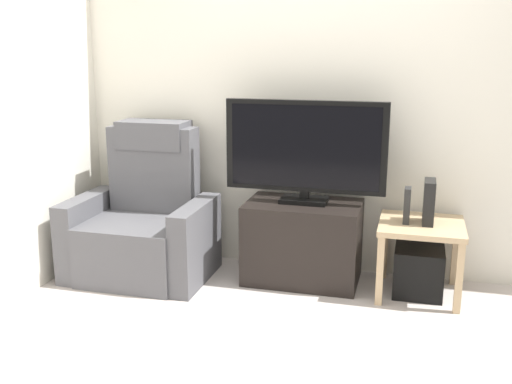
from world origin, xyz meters
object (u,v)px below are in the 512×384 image
(recliner_armchair, at_px, (144,223))
(side_table, at_px, (421,235))
(game_console, at_px, (429,202))
(book_upright, at_px, (407,205))
(tv_stand, at_px, (303,242))
(television, at_px, (305,149))
(subwoofer_box, at_px, (418,271))

(recliner_armchair, relative_size, side_table, 2.00)
(recliner_armchair, distance_m, game_console, 1.97)
(book_upright, bearing_deg, side_table, 11.31)
(side_table, bearing_deg, recliner_armchair, -176.48)
(side_table, relative_size, game_console, 1.90)
(tv_stand, bearing_deg, game_console, -1.90)
(television, distance_m, subwoofer_box, 1.11)
(game_console, bearing_deg, side_table, -164.05)
(tv_stand, relative_size, game_console, 2.75)
(television, height_order, subwoofer_box, television)
(television, distance_m, side_table, 0.95)
(recliner_armchair, distance_m, subwoofer_box, 1.93)
(television, relative_size, book_upright, 4.70)
(tv_stand, height_order, side_table, tv_stand)
(tv_stand, distance_m, game_console, 0.90)
(television, xyz_separation_m, subwoofer_box, (0.79, -0.06, -0.77))
(tv_stand, xyz_separation_m, side_table, (0.79, -0.04, 0.13))
(recliner_armchair, relative_size, subwoofer_box, 3.40)
(tv_stand, relative_size, subwoofer_box, 2.47)
(game_console, bearing_deg, television, 176.80)
(book_upright, height_order, game_console, game_console)
(television, distance_m, game_console, 0.88)
(television, xyz_separation_m, recliner_armchair, (-1.13, -0.17, -0.56))
(tv_stand, distance_m, side_table, 0.80)
(game_console, bearing_deg, tv_stand, 178.10)
(recliner_armchair, height_order, book_upright, recliner_armchair)
(recliner_armchair, bearing_deg, side_table, 10.38)
(television, xyz_separation_m, book_upright, (0.69, -0.08, -0.32))
(television, bearing_deg, tv_stand, -90.00)
(tv_stand, xyz_separation_m, subwoofer_box, (0.79, -0.04, -0.12))
(recliner_armchair, height_order, side_table, recliner_armchair)
(television, height_order, side_table, television)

